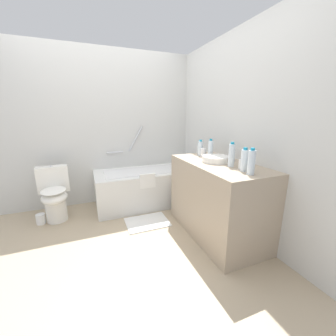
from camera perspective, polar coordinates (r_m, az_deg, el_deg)
The scene contains 18 objects.
ground_plane at distance 2.55m, azimuth -13.79°, elevation -18.78°, with size 3.88×3.88×0.00m, color tan.
wall_back_tiled at distance 3.41m, azimuth -18.12°, elevation 10.14°, with size 3.28×0.10×2.32m, color silver.
wall_right_mirror at distance 2.74m, azimuth 17.39°, elevation 9.25°, with size 0.10×2.84×2.32m, color silver.
bathtub at distance 3.29m, azimuth -5.63°, elevation -4.85°, with size 1.56×0.72×1.20m.
toilet at distance 3.15m, azimuth -28.71°, elevation -6.54°, with size 0.39×0.52×0.72m.
vanity_counter at distance 2.49m, azimuth 13.26°, elevation -8.29°, with size 0.63×1.23×0.86m, color tan.
sink_basin at distance 2.39m, azimuth 13.09°, elevation 2.44°, with size 0.31×0.31×0.07m, color white.
sink_faucet at distance 2.50m, azimuth 16.50°, elevation 2.66°, with size 0.13×0.15×0.06m.
water_bottle_0 at distance 2.07m, azimuth 20.27°, elevation 2.02°, with size 0.07×0.07×0.22m.
water_bottle_1 at distance 2.70m, azimuth 8.92°, elevation 5.37°, with size 0.06×0.06×0.21m.
water_bottle_2 at distance 1.97m, azimuth 21.95°, elevation 1.48°, with size 0.06×0.06×0.24m.
water_bottle_3 at distance 2.59m, azimuth 11.60°, elevation 5.16°, with size 0.06×0.06×0.23m.
water_bottle_4 at distance 2.20m, azimuth 17.09°, elevation 3.41°, with size 0.06×0.06×0.25m.
water_bottle_5 at distance 2.79m, azimuth 8.86°, elevation 5.41°, with size 0.07×0.07×0.18m.
drinking_glass_0 at distance 2.64m, azimuth 9.64°, elevation 4.16°, with size 0.06×0.06×0.10m, color white.
drinking_glass_1 at distance 2.16m, azimuth 19.77°, elevation 0.98°, with size 0.07×0.07×0.09m, color white.
bath_mat at distance 2.83m, azimuth -5.73°, elevation -14.55°, with size 0.55×0.41×0.01m, color white.
toilet_paper_roll at distance 3.23m, azimuth -31.58°, elevation -11.84°, with size 0.11×0.11×0.13m, color white.
Camera 1 is at (-0.23, -2.13, 1.39)m, focal length 22.18 mm.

